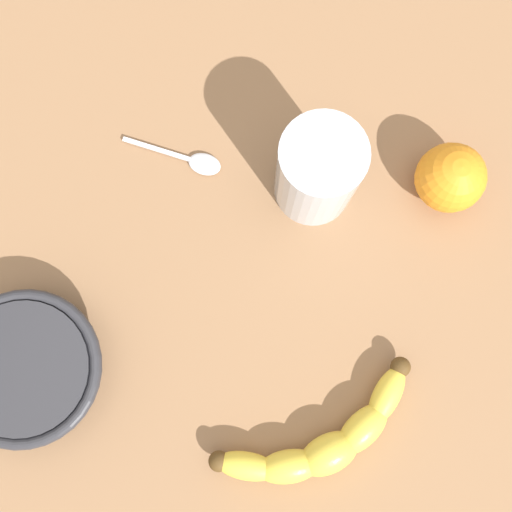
{
  "coord_description": "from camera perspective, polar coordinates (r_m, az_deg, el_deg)",
  "views": [
    {
      "loc": [
        -4.71,
        1.13,
        65.92
      ],
      "look_at": [
        4.15,
        5.21,
        5.0
      ],
      "focal_mm": 42.03,
      "sensor_mm": 36.0,
      "label": 1
    }
  ],
  "objects": [
    {
      "name": "wooden_tabletop",
      "position": [
        0.65,
        2.67,
        -5.71
      ],
      "size": [
        120.0,
        120.0,
        3.0
      ],
      "primitive_type": "cube",
      "color": "#936B49",
      "rests_on": "ground"
    },
    {
      "name": "smoothie_glass",
      "position": [
        0.6,
        5.86,
        7.8
      ],
      "size": [
        8.33,
        8.33,
        11.73
      ],
      "color": "silver",
      "rests_on": "wooden_tabletop"
    },
    {
      "name": "teaspoon",
      "position": [
        0.66,
        -5.49,
        8.87
      ],
      "size": [
        2.82,
        11.29,
        0.8
      ],
      "rotation": [
        0.0,
        0.0,
        4.83
      ],
      "color": "silver",
      "rests_on": "wooden_tabletop"
    },
    {
      "name": "orange_fruit",
      "position": [
        0.65,
        18.01,
        7.09
      ],
      "size": [
        7.21,
        7.21,
        7.21
      ],
      "primitive_type": "sphere",
      "color": "orange",
      "rests_on": "wooden_tabletop"
    },
    {
      "name": "banana",
      "position": [
        0.62,
        6.43,
        -17.23
      ],
      "size": [
        17.93,
        15.26,
        3.74
      ],
      "rotation": [
        0.0,
        0.0,
        5.6
      ],
      "color": "yellow",
      "rests_on": "wooden_tabletop"
    },
    {
      "name": "ceramic_bowl",
      "position": [
        0.64,
        -20.92,
        -9.91
      ],
      "size": [
        15.43,
        15.43,
        4.55
      ],
      "color": "#2D2D33",
      "rests_on": "wooden_tabletop"
    }
  ]
}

